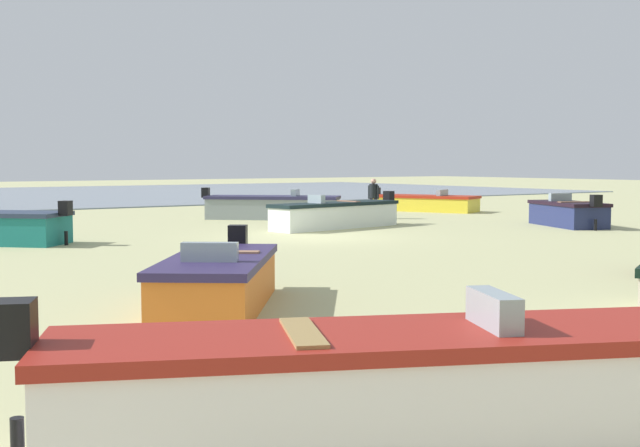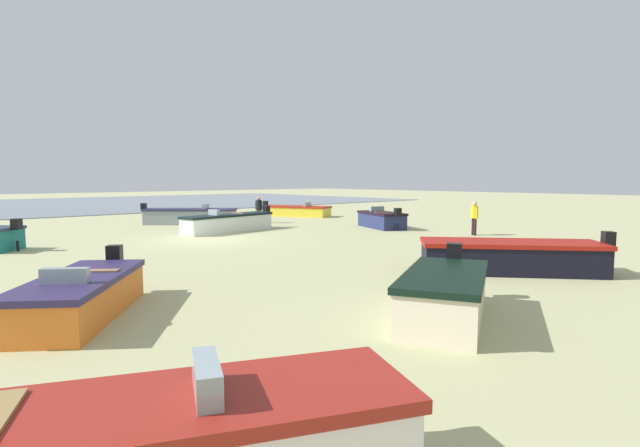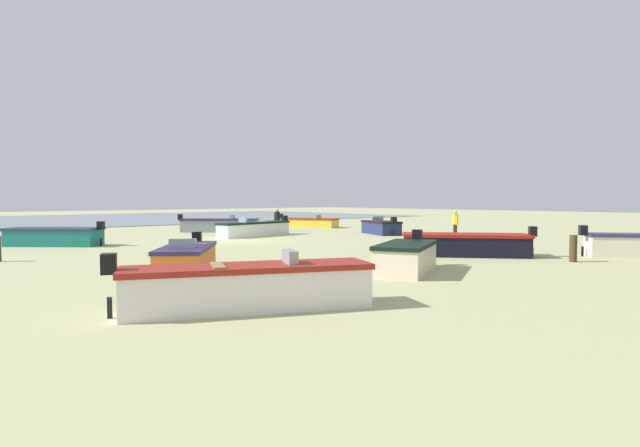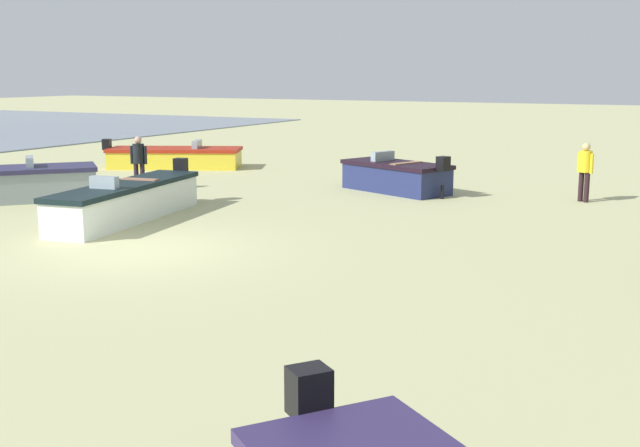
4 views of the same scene
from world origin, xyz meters
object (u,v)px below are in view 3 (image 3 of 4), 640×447
boat_white_0 (254,229)px  boat_black_8 (465,245)px  beach_walker_foreground (277,218)px  boat_cream_6 (406,257)px  boat_teal_4 (55,237)px  boat_navy_5 (381,227)px  beach_walker_distant (455,222)px  boat_grey_7 (220,225)px  boat_orange_9 (187,258)px  boat_white_1 (248,287)px  mooring_post_mid_beach (573,248)px  boat_yellow_2 (308,222)px

boat_white_0 → boat_black_8: size_ratio=1.13×
beach_walker_foreground → boat_cream_6: bearing=-40.9°
boat_teal_4 → boat_navy_5: bearing=-61.8°
beach_walker_distant → boat_grey_7: bearing=60.2°
boat_white_0 → beach_walker_foreground: beach_walker_foreground is taller
boat_navy_5 → boat_black_8: 12.87m
boat_navy_5 → boat_black_8: size_ratio=0.75×
boat_orange_9 → boat_white_1: bearing=111.4°
boat_orange_9 → mooring_post_mid_beach: bearing=-174.5°
boat_teal_4 → boat_cream_6: bearing=-117.5°
boat_yellow_2 → mooring_post_mid_beach: bearing=47.8°
boat_cream_6 → boat_black_8: size_ratio=0.75×
boat_orange_9 → beach_walker_distant: beach_walker_distant is taller
boat_cream_6 → mooring_post_mid_beach: 7.14m
boat_orange_9 → boat_yellow_2: bearing=-101.9°
boat_white_1 → mooring_post_mid_beach: bearing=110.1°
boat_white_1 → mooring_post_mid_beach: size_ratio=5.33×
boat_teal_4 → mooring_post_mid_beach: (-12.60, 19.69, 0.04)m
boat_white_1 → beach_walker_foreground: size_ratio=3.26×
boat_white_0 → boat_black_8: bearing=172.0°
boat_orange_9 → beach_walker_foreground: bearing=-97.9°
boat_white_0 → boat_grey_7: boat_grey_7 is taller
boat_black_8 → mooring_post_mid_beach: bearing=-112.6°
boat_teal_4 → boat_grey_7: boat_grey_7 is taller
beach_walker_distant → boat_cream_6: bearing=150.9°
boat_yellow_2 → beach_walker_distant: bearing=60.6°
boat_white_0 → beach_walker_foreground: 4.91m
boat_orange_9 → mooring_post_mid_beach: boat_orange_9 is taller
boat_white_1 → boat_cream_6: bearing=125.4°
mooring_post_mid_beach → beach_walker_foreground: size_ratio=0.61×
boat_navy_5 → mooring_post_mid_beach: boat_navy_5 is taller
boat_grey_7 → beach_walker_distant: (-7.37, 14.31, 0.48)m
boat_yellow_2 → boat_orange_9: bearing=16.3°
boat_yellow_2 → boat_cream_6: (14.27, 21.77, 0.09)m
boat_orange_9 → beach_walker_foreground: beach_walker_foreground is taller
boat_white_1 → boat_yellow_2: 31.21m
boat_white_1 → boat_black_8: bearing=127.0°
beach_walker_distant → boat_yellow_2: bearing=28.3°
boat_teal_4 → boat_navy_5: boat_teal_4 is taller
boat_cream_6 → boat_black_8: boat_cream_6 is taller
boat_white_0 → boat_teal_4: 11.16m
boat_white_0 → boat_yellow_2: bearing=-67.6°
boat_navy_5 → boat_orange_9: bearing=-134.9°
boat_white_0 → boat_grey_7: (-0.47, -5.02, 0.01)m
beach_walker_foreground → boat_white_1: bearing=-53.2°
boat_cream_6 → boat_orange_9: boat_cream_6 is taller
boat_navy_5 → boat_grey_7: boat_grey_7 is taller
boat_grey_7 → beach_walker_distant: beach_walker_distant is taller
boat_white_0 → boat_grey_7: bearing=-14.4°
beach_walker_distant → beach_walker_foreground: bearing=50.7°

